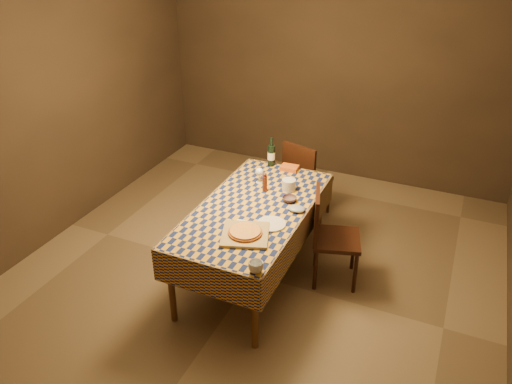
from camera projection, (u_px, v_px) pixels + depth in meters
room at (254, 148)px, 4.19m from camera, size 5.00×5.10×2.70m
dining_table at (254, 214)px, 4.50m from camera, size 0.94×1.84×0.77m
cutting_board at (245, 234)px, 4.06m from camera, size 0.48×0.48×0.02m
pizza at (245, 232)px, 4.05m from camera, size 0.35×0.35×0.03m
pepper_mill at (265, 183)px, 4.69m from camera, size 0.05×0.05×0.19m
bowl at (289, 199)px, 4.55m from camera, size 0.16×0.16×0.04m
wine_glass at (259, 172)px, 4.83m from camera, size 0.08×0.08×0.16m
wine_bottle at (271, 155)px, 5.17m from camera, size 0.10×0.10×0.31m
deli_tub at (289, 185)px, 4.72m from camera, size 0.17×0.17×0.11m
takeout_container at (290, 168)px, 5.12m from camera, size 0.18×0.13×0.04m
white_plate at (271, 224)px, 4.21m from camera, size 0.31×0.31×0.01m
tumbler at (256, 267)px, 3.63m from camera, size 0.14×0.14×0.09m
flour_patch at (249, 229)px, 4.16m from camera, size 0.30×0.24×0.00m
flour_bag at (296, 209)px, 4.40m from camera, size 0.18×0.15×0.05m
chair_far at (304, 176)px, 5.54m from camera, size 0.52×0.53×0.93m
chair_right at (328, 232)px, 4.56m from camera, size 0.53×0.53×0.93m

